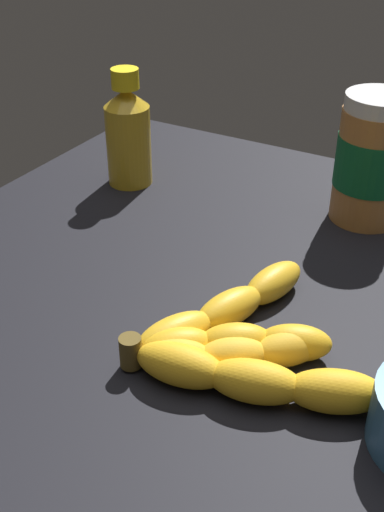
% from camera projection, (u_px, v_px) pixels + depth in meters
% --- Properties ---
extents(ground_plane, '(0.89, 0.73, 0.04)m').
position_uv_depth(ground_plane, '(186.00, 337.00, 0.64)').
color(ground_plane, black).
extents(banana_bunch, '(0.22, 0.23, 0.04)m').
position_uv_depth(banana_bunch, '(238.00, 345.00, 0.57)').
color(banana_bunch, gold).
rests_on(banana_bunch, ground_plane).
extents(peanut_butter_jar, '(0.09, 0.09, 0.16)m').
position_uv_depth(peanut_butter_jar, '(373.00, 160.00, 0.76)').
color(peanut_butter_jar, '#B27238').
rests_on(peanut_butter_jar, ground_plane).
extents(honey_bottle, '(0.06, 0.06, 0.16)m').
position_uv_depth(honey_bottle, '(128.00, 133.00, 0.85)').
color(honey_bottle, gold).
rests_on(honey_bottle, ground_plane).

